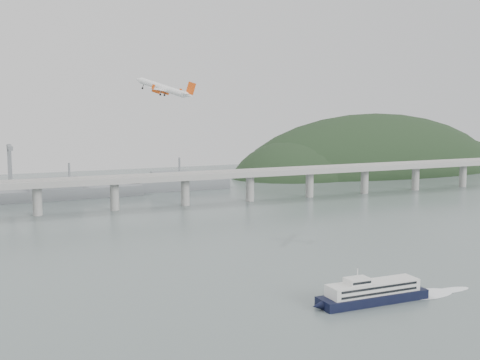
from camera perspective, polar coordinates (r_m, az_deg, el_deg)
name	(u,v)px	position (r m, az deg, el deg)	size (l,w,h in m)	color
ground	(293,283)	(266.57, 4.71, -9.08)	(900.00, 900.00, 0.00)	slate
bridge	(156,182)	(445.90, -7.49, -0.20)	(800.00, 22.00, 23.90)	#999996
headland	(385,188)	(695.82, 12.73, -0.73)	(365.00, 155.00, 156.00)	black
ferry	(373,293)	(245.22, 11.72, -9.77)	(71.59, 12.89, 13.51)	black
airliner	(164,88)	(344.50, -6.76, 8.09)	(28.87, 28.17, 13.05)	white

